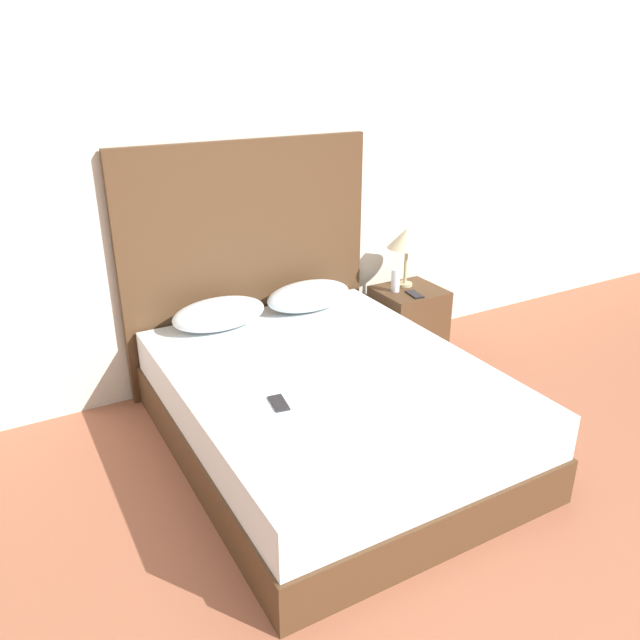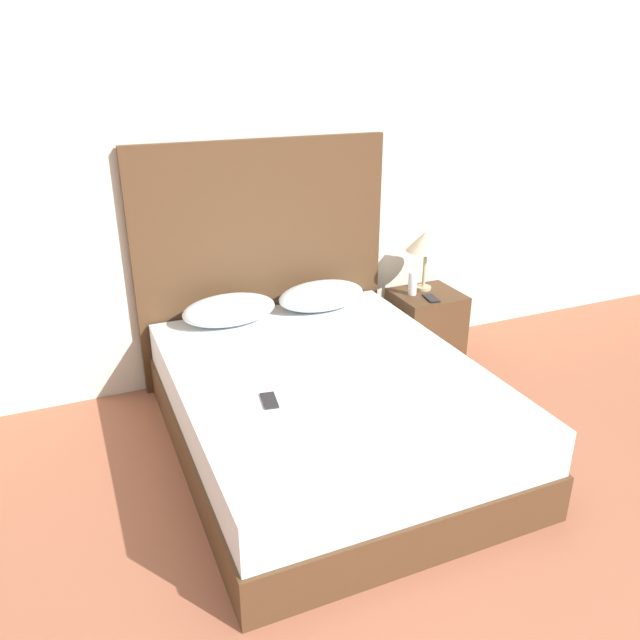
{
  "view_description": "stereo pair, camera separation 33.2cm",
  "coord_description": "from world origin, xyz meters",
  "px_view_note": "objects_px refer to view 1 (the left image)",
  "views": [
    {
      "loc": [
        -1.39,
        -0.9,
        2.05
      ],
      "look_at": [
        0.11,
        1.75,
        0.74
      ],
      "focal_mm": 35.0,
      "sensor_mm": 36.0,
      "label": 1
    },
    {
      "loc": [
        -1.09,
        -1.05,
        2.05
      ],
      "look_at": [
        0.11,
        1.75,
        0.74
      ],
      "focal_mm": 35.0,
      "sensor_mm": 36.0,
      "label": 2
    }
  ],
  "objects_px": {
    "nightstand": "(408,323)",
    "phone_on_nightstand": "(415,294)",
    "table_lamp": "(407,239)",
    "phone_on_bed": "(279,403)",
    "bed": "(329,409)"
  },
  "relations": [
    {
      "from": "table_lamp",
      "to": "phone_on_nightstand",
      "type": "height_order",
      "value": "table_lamp"
    },
    {
      "from": "table_lamp",
      "to": "phone_on_nightstand",
      "type": "relative_size",
      "value": 2.7
    },
    {
      "from": "table_lamp",
      "to": "nightstand",
      "type": "bearing_deg",
      "value": -101.01
    },
    {
      "from": "table_lamp",
      "to": "phone_on_nightstand",
      "type": "bearing_deg",
      "value": -105.94
    },
    {
      "from": "phone_on_bed",
      "to": "nightstand",
      "type": "relative_size",
      "value": 0.31
    },
    {
      "from": "nightstand",
      "to": "table_lamp",
      "type": "bearing_deg",
      "value": 78.99
    },
    {
      "from": "bed",
      "to": "nightstand",
      "type": "xyz_separation_m",
      "value": [
        1.09,
        0.73,
        0.01
      ]
    },
    {
      "from": "phone_on_nightstand",
      "to": "nightstand",
      "type": "bearing_deg",
      "value": 70.29
    },
    {
      "from": "phone_on_bed",
      "to": "phone_on_nightstand",
      "type": "relative_size",
      "value": 1.0
    },
    {
      "from": "nightstand",
      "to": "phone_on_nightstand",
      "type": "xyz_separation_m",
      "value": [
        -0.04,
        -0.1,
        0.26
      ]
    },
    {
      "from": "nightstand",
      "to": "table_lamp",
      "type": "xyz_separation_m",
      "value": [
        0.02,
        0.08,
        0.6
      ]
    },
    {
      "from": "phone_on_bed",
      "to": "table_lamp",
      "type": "bearing_deg",
      "value": 33.89
    },
    {
      "from": "nightstand",
      "to": "phone_on_bed",
      "type": "bearing_deg",
      "value": -148.07
    },
    {
      "from": "bed",
      "to": "table_lamp",
      "type": "height_order",
      "value": "table_lamp"
    },
    {
      "from": "bed",
      "to": "phone_on_bed",
      "type": "height_order",
      "value": "phone_on_bed"
    }
  ]
}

